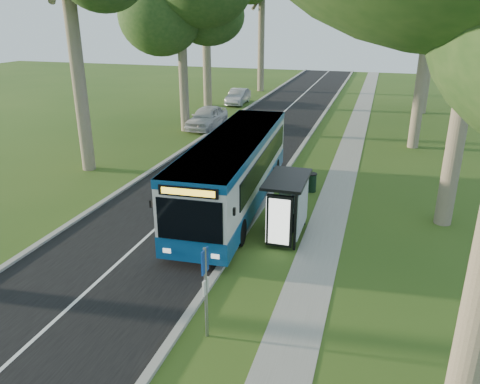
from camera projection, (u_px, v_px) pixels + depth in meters
The scene contains 12 objects.
ground at pixel (222, 267), 15.87m from camera, with size 120.00×120.00×0.00m, color #2D4E18.
road at pixel (221, 170), 25.75m from camera, with size 7.00×100.00×0.02m, color black.
kerb_east at pixel (283, 175), 24.78m from camera, with size 0.25×100.00×0.12m, color #9E9B93.
kerb_west at pixel (163, 163), 26.68m from camera, with size 0.25×100.00×0.12m, color #9E9B93.
centre_line at pixel (221, 169), 25.75m from camera, with size 0.12×100.00×0.01m, color white.
footpath at pixel (340, 181), 23.99m from camera, with size 1.50×100.00×0.02m, color gray.
bus at pixel (235, 171), 20.34m from camera, with size 3.16×11.99×3.15m.
bus_stop_sign at pixel (206, 283), 11.88m from camera, with size 0.09×0.37×2.63m.
bus_shelter at pixel (288, 199), 17.23m from camera, with size 1.49×2.73×2.34m.
litter_bin at pixel (311, 182), 22.46m from camera, with size 0.52×0.52×0.92m.
car_white at pixel (207, 117), 34.86m from camera, with size 1.94×4.81×1.64m, color silver.
car_silver at pixel (238, 97), 44.27m from camera, with size 1.49×4.27×1.41m, color #9B9DA2.
Camera 1 is at (4.63, -13.14, 8.03)m, focal length 35.00 mm.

